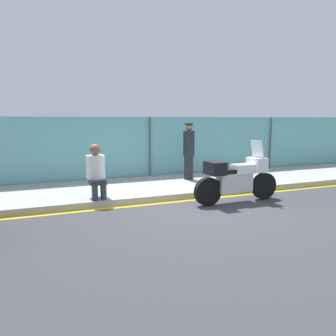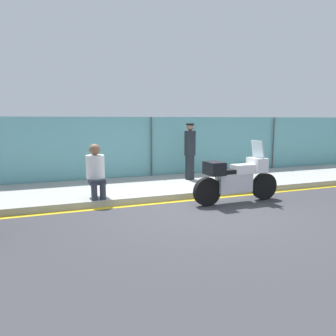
% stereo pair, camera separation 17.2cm
% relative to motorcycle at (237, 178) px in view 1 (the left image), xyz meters
% --- Properties ---
extents(ground_plane, '(120.00, 120.00, 0.00)m').
position_rel_motorcycle_xyz_m(ground_plane, '(-0.99, -0.20, -0.60)').
color(ground_plane, '#38383D').
extents(sidewalk, '(35.80, 2.81, 0.16)m').
position_rel_motorcycle_xyz_m(sidewalk, '(-0.99, 2.10, -0.52)').
color(sidewalk, '#9E9E99').
rests_on(sidewalk, ground_plane).
extents(curb_paint_stripe, '(35.80, 0.18, 0.01)m').
position_rel_motorcycle_xyz_m(curb_paint_stripe, '(-0.99, 0.61, -0.59)').
color(curb_paint_stripe, gold).
rests_on(curb_paint_stripe, ground_plane).
extents(storefront_fence, '(34.01, 0.17, 2.06)m').
position_rel_motorcycle_xyz_m(storefront_fence, '(-0.99, 3.59, 0.44)').
color(storefront_fence, '#6BB2B7').
rests_on(storefront_fence, ground_plane).
extents(motorcycle, '(2.29, 0.53, 1.48)m').
position_rel_motorcycle_xyz_m(motorcycle, '(0.00, 0.00, 0.00)').
color(motorcycle, black).
rests_on(motorcycle, ground_plane).
extents(officer_standing, '(0.34, 0.34, 1.71)m').
position_rel_motorcycle_xyz_m(officer_standing, '(-0.09, 2.46, 0.44)').
color(officer_standing, '#1E2328').
rests_on(officer_standing, sidewalk).
extents(person_seated_on_curb, '(0.43, 0.68, 1.26)m').
position_rel_motorcycle_xyz_m(person_seated_on_curb, '(-3.14, 1.14, 0.25)').
color(person_seated_on_curb, '#2D3342').
rests_on(person_seated_on_curb, sidewalk).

